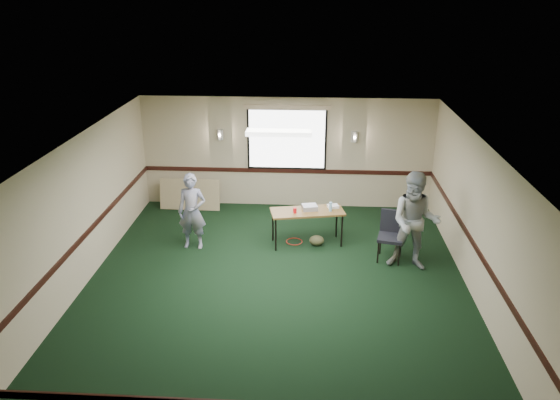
# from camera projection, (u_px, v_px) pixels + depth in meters

# --- Properties ---
(ground) EXTENTS (8.00, 8.00, 0.00)m
(ground) POSITION_uv_depth(u_px,v_px,m) (276.00, 287.00, 9.96)
(ground) COLOR black
(ground) RESTS_ON ground
(room_shell) EXTENTS (8.00, 8.02, 8.00)m
(room_shell) POSITION_uv_depth(u_px,v_px,m) (282.00, 168.00, 11.34)
(room_shell) COLOR #C4B28D
(room_shell) RESTS_ON ground
(folding_table) EXTENTS (1.60, 0.89, 0.76)m
(folding_table) POSITION_uv_depth(u_px,v_px,m) (307.00, 213.00, 11.38)
(folding_table) COLOR #573918
(folding_table) RESTS_ON ground
(projector) EXTENTS (0.36, 0.32, 0.10)m
(projector) POSITION_uv_depth(u_px,v_px,m) (310.00, 207.00, 11.39)
(projector) COLOR #98979F
(projector) RESTS_ON folding_table
(game_console) EXTENTS (0.26, 0.23, 0.06)m
(game_console) POSITION_uv_depth(u_px,v_px,m) (333.00, 206.00, 11.51)
(game_console) COLOR white
(game_console) RESTS_ON folding_table
(red_cup) EXTENTS (0.07, 0.07, 0.11)m
(red_cup) POSITION_uv_depth(u_px,v_px,m) (295.00, 210.00, 11.23)
(red_cup) COLOR red
(red_cup) RESTS_ON folding_table
(water_bottle) EXTENTS (0.06, 0.06, 0.20)m
(water_bottle) POSITION_uv_depth(u_px,v_px,m) (331.00, 207.00, 11.30)
(water_bottle) COLOR #82B6D6
(water_bottle) RESTS_ON folding_table
(duffel_bag) EXTENTS (0.33, 0.25, 0.22)m
(duffel_bag) POSITION_uv_depth(u_px,v_px,m) (317.00, 240.00, 11.52)
(duffel_bag) COLOR brown
(duffel_bag) RESTS_ON ground
(cable_coil) EXTENTS (0.43, 0.43, 0.02)m
(cable_coil) POSITION_uv_depth(u_px,v_px,m) (294.00, 241.00, 11.70)
(cable_coil) COLOR red
(cable_coil) RESTS_ON ground
(folded_table) EXTENTS (1.47, 0.25, 0.75)m
(folded_table) POSITION_uv_depth(u_px,v_px,m) (190.00, 195.00, 13.28)
(folded_table) COLOR tan
(folded_table) RESTS_ON ground
(conference_chair) EXTENTS (0.58, 0.60, 0.99)m
(conference_chair) POSITION_uv_depth(u_px,v_px,m) (391.00, 231.00, 10.83)
(conference_chair) COLOR black
(conference_chair) RESTS_ON ground
(person_left) EXTENTS (0.60, 0.40, 1.61)m
(person_left) POSITION_uv_depth(u_px,v_px,m) (192.00, 211.00, 11.20)
(person_left) COLOR #3F4F8B
(person_left) RESTS_ON ground
(person_right) EXTENTS (1.07, 0.91, 1.94)m
(person_right) POSITION_uv_depth(u_px,v_px,m) (415.00, 222.00, 10.30)
(person_right) COLOR #7892BB
(person_right) RESTS_ON ground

